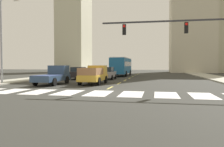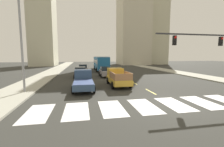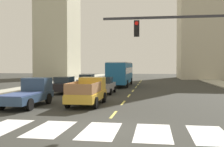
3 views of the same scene
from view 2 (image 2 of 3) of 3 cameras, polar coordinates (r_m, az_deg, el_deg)
ground_plane at (r=12.38m, az=21.99°, el=-10.42°), size 160.00×160.00×0.00m
sidewalk_right at (r=34.16m, az=23.80°, el=0.28°), size 3.80×110.00×0.15m
sidewalk_left at (r=28.80m, az=-23.51°, el=-0.80°), size 3.80×110.00×0.15m
crosswalk_stripe_0 at (r=10.86m, az=-25.68°, el=-12.98°), size 1.57×3.35×0.01m
crosswalk_stripe_1 at (r=10.51m, az=-12.98°, el=-13.13°), size 1.57×3.35×0.01m
crosswalk_stripe_2 at (r=10.67m, az=-0.07°, el=-12.65°), size 1.57×3.35×0.01m
crosswalk_stripe_3 at (r=11.32m, az=11.83°, el=-11.65°), size 1.57×3.35×0.01m
crosswalk_stripe_4 at (r=12.37m, az=21.99°, el=-10.40°), size 1.57×3.35×0.01m
crosswalk_stripe_5 at (r=13.75m, az=30.27°, el=-9.13°), size 1.57×3.35×0.01m
lane_dash_0 at (r=15.76m, az=14.05°, el=-6.49°), size 0.16×2.40×0.01m
lane_dash_1 at (r=20.30m, az=8.09°, el=-3.42°), size 0.16×2.40×0.01m
lane_dash_2 at (r=25.02m, az=4.37°, el=-1.47°), size 0.16×2.40×0.01m
lane_dash_3 at (r=29.83m, az=1.84°, el=-0.15°), size 0.16×2.40×0.01m
lane_dash_4 at (r=34.70m, az=0.02°, el=0.81°), size 0.16×2.40×0.01m
lane_dash_5 at (r=39.59m, az=-1.36°, el=1.54°), size 0.16×2.40×0.01m
lane_dash_6 at (r=44.52m, az=-2.43°, el=2.10°), size 0.16×2.40×0.01m
lane_dash_7 at (r=49.45m, az=-3.29°, el=2.55°), size 0.16×2.40×0.01m
pickup_stakebed at (r=18.40m, az=2.01°, el=-1.46°), size 2.18×5.20×1.96m
pickup_dark at (r=16.62m, az=-10.55°, el=-2.49°), size 2.18×5.20×1.96m
city_bus at (r=36.13m, az=-4.15°, el=4.13°), size 2.72×10.80×3.32m
sedan_mid at (r=25.34m, az=-11.59°, el=0.46°), size 2.02×4.40×1.72m
sedan_far at (r=25.89m, az=-2.36°, el=0.72°), size 2.02×4.40×1.72m
sedan_near_left at (r=33.12m, az=-10.67°, el=1.91°), size 2.02×4.40×1.72m
streetlight_left at (r=16.44m, az=-29.97°, el=10.80°), size 2.20×0.28×9.00m
tower_tall_centre at (r=67.33m, az=15.79°, el=14.36°), size 7.96×7.60×25.71m
block_mid_left at (r=60.85m, az=-24.32°, el=19.35°), size 7.75×10.49×34.99m
block_low_left at (r=63.98m, az=7.85°, el=18.74°), size 11.16×11.19×34.01m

